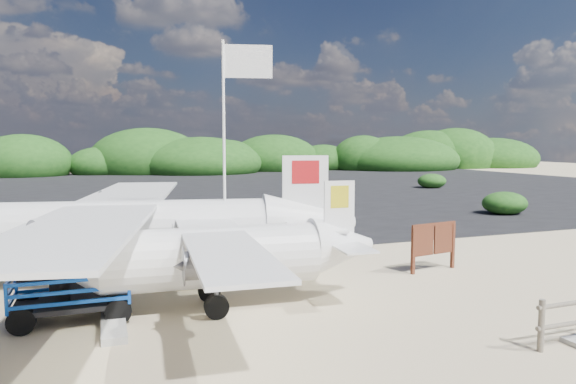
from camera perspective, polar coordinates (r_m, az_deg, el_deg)
name	(u,v)px	position (r m, az deg, el deg)	size (l,w,h in m)	color
ground	(296,294)	(13.54, 0.90, -11.25)	(160.00, 160.00, 0.00)	beige
asphalt_apron	(164,191)	(42.55, -13.60, 0.10)	(90.00, 50.00, 0.04)	#B2B2B2
vegetation_band	(142,174)	(67.39, -15.96, 1.99)	(124.00, 8.00, 4.40)	#B2B2B2
baggage_cart	(73,321)	(12.53, -22.77, -13.08)	(2.63, 1.50, 1.31)	#0A3DA4
flagpole	(226,283)	(14.63, -6.94, -10.01)	(1.33, 0.55, 6.63)	white
signboard	(433,271)	(16.44, 15.79, -8.43)	(1.84, 0.17, 1.51)	#5C2C1A
crew_a	(259,245)	(15.76, -3.20, -5.90)	(0.57, 0.38, 1.58)	#1D1756
crew_b	(224,250)	(14.66, -7.14, -6.47)	(0.85, 0.66, 1.74)	#1D1756
aircraft_large	(309,195)	(37.95, 2.33, -0.39)	(15.00, 15.00, 4.50)	#B2B2B2
aircraft_small	(53,193)	(43.80, -24.66, -0.10)	(7.86, 7.86, 2.83)	#B2B2B2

